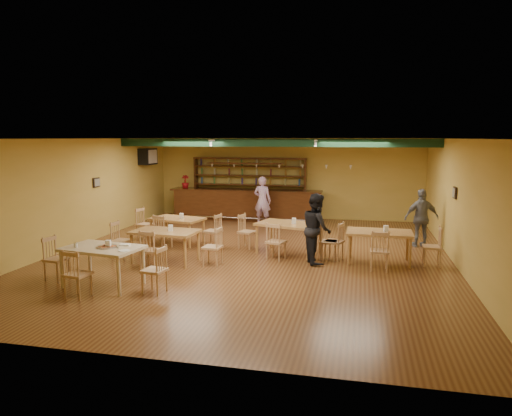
% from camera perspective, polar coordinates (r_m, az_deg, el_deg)
% --- Properties ---
extents(floor, '(12.00, 12.00, 0.00)m').
position_cam_1_polar(floor, '(12.40, -0.59, -5.66)').
color(floor, '#563118').
rests_on(floor, ground).
extents(ceiling_beam, '(10.00, 0.30, 0.25)m').
position_cam_1_polar(ceiling_beam, '(14.76, 1.88, 7.85)').
color(ceiling_beam, black).
rests_on(ceiling_beam, ceiling).
extents(track_rail_left, '(0.05, 2.50, 0.05)m').
position_cam_1_polar(track_rail_left, '(15.77, -4.21, 8.13)').
color(track_rail_left, silver).
rests_on(track_rail_left, ceiling).
extents(track_rail_right, '(0.05, 2.50, 0.05)m').
position_cam_1_polar(track_rail_right, '(15.17, 7.56, 8.07)').
color(track_rail_right, silver).
rests_on(track_rail_right, ceiling).
extents(ac_unit, '(0.34, 0.70, 0.48)m').
position_cam_1_polar(ac_unit, '(17.62, -12.87, 6.06)').
color(ac_unit, silver).
rests_on(ac_unit, wall_left).
extents(picture_left, '(0.04, 0.34, 0.28)m').
position_cam_1_polar(picture_left, '(14.92, -18.64, 2.92)').
color(picture_left, black).
rests_on(picture_left, wall_left).
extents(picture_right, '(0.04, 0.34, 0.28)m').
position_cam_1_polar(picture_right, '(12.48, 22.79, 1.70)').
color(picture_right, black).
rests_on(picture_right, wall_right).
extents(bar_counter, '(5.60, 0.85, 1.13)m').
position_cam_1_polar(bar_counter, '(17.53, -1.26, 0.40)').
color(bar_counter, '#36190A').
rests_on(bar_counter, ground).
extents(back_bar_hutch, '(4.33, 0.40, 2.28)m').
position_cam_1_polar(back_bar_hutch, '(18.07, -0.79, 2.47)').
color(back_bar_hutch, '#36190A').
rests_on(back_bar_hutch, ground).
extents(poinsettia, '(0.35, 0.35, 0.49)m').
position_cam_1_polar(poinsettia, '(18.14, -8.50, 3.15)').
color(poinsettia, maroon).
rests_on(poinsettia, bar_counter).
extents(dining_table_a, '(1.64, 1.21, 0.74)m').
position_cam_1_polar(dining_table_a, '(13.89, -9.41, -2.68)').
color(dining_table_a, '#A07438').
rests_on(dining_table_a, ground).
extents(dining_table_b, '(1.82, 1.38, 0.81)m').
position_cam_1_polar(dining_table_b, '(12.52, 3.93, -3.65)').
color(dining_table_b, '#A07438').
rests_on(dining_table_b, ground).
extents(dining_table_c, '(1.63, 1.05, 0.78)m').
position_cam_1_polar(dining_table_c, '(11.85, -10.82, -4.54)').
color(dining_table_c, '#A07438').
rests_on(dining_table_c, ground).
extents(dining_table_d, '(1.56, 0.95, 0.77)m').
position_cam_1_polar(dining_table_d, '(11.97, 14.54, -4.55)').
color(dining_table_d, '#A07438').
rests_on(dining_table_d, ground).
extents(near_table, '(1.66, 1.20, 0.82)m').
position_cam_1_polar(near_table, '(10.27, -17.88, -6.71)').
color(near_table, tan).
rests_on(near_table, ground).
extents(pizza_tray, '(0.55, 0.55, 0.01)m').
position_cam_1_polar(pizza_tray, '(10.12, -17.45, -4.47)').
color(pizza_tray, silver).
rests_on(pizza_tray, near_table).
extents(parmesan_shaker, '(0.08, 0.08, 0.11)m').
position_cam_1_polar(parmesan_shaker, '(10.29, -20.84, -4.16)').
color(parmesan_shaker, '#EAE5C6').
rests_on(parmesan_shaker, near_table).
extents(napkin_stack, '(0.23, 0.19, 0.03)m').
position_cam_1_polar(napkin_stack, '(10.17, -15.50, -4.28)').
color(napkin_stack, white).
rests_on(napkin_stack, near_table).
extents(pizza_server, '(0.29, 0.29, 0.00)m').
position_cam_1_polar(pizza_server, '(10.08, -16.49, -4.42)').
color(pizza_server, silver).
rests_on(pizza_server, pizza_tray).
extents(side_plate, '(0.25, 0.25, 0.01)m').
position_cam_1_polar(side_plate, '(9.70, -15.56, -4.96)').
color(side_plate, white).
rests_on(side_plate, near_table).
extents(patron_bar, '(0.68, 0.50, 1.70)m').
position_cam_1_polar(patron_bar, '(16.52, 0.77, 0.89)').
color(patron_bar, '#934FAC').
rests_on(patron_bar, ground).
extents(patron_right_a, '(0.89, 1.00, 1.71)m').
position_cam_1_polar(patron_right_a, '(11.55, 7.28, -2.44)').
color(patron_right_a, black).
rests_on(patron_right_a, ground).
extents(patron_right_b, '(1.02, 0.63, 1.63)m').
position_cam_1_polar(patron_right_b, '(13.95, 19.27, -1.14)').
color(patron_right_b, slate).
rests_on(patron_right_b, ground).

